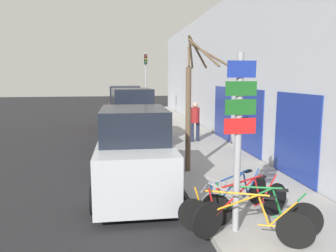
% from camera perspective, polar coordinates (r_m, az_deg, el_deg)
% --- Properties ---
extents(ground_plane, '(80.00, 80.00, 0.00)m').
position_cam_1_polar(ground_plane, '(13.06, -5.79, -4.78)').
color(ground_plane, black).
extents(sidewalk_curb, '(3.20, 32.00, 0.15)m').
position_cam_1_polar(sidewalk_curb, '(16.10, 2.93, -1.94)').
color(sidewalk_curb, '#9E9B93').
rests_on(sidewalk_curb, ground).
extents(building_facade, '(0.23, 32.00, 6.50)m').
position_cam_1_polar(building_facade, '(16.20, 9.22, 9.21)').
color(building_facade, '#B2B7C1').
rests_on(building_facade, ground).
extents(signpost, '(0.59, 0.14, 3.27)m').
position_cam_1_polar(signpost, '(6.00, 12.16, -1.66)').
color(signpost, '#939399').
rests_on(signpost, sidewalk_curb).
extents(bicycle_0, '(2.10, 1.18, 0.88)m').
position_cam_1_polar(bicycle_0, '(6.09, 12.86, -15.55)').
color(bicycle_0, black).
rests_on(bicycle_0, sidewalk_curb).
extents(bicycle_1, '(2.02, 0.97, 0.89)m').
position_cam_1_polar(bicycle_1, '(6.46, 15.53, -14.23)').
color(bicycle_1, black).
rests_on(bicycle_1, sidewalk_curb).
extents(bicycle_2, '(2.28, 1.06, 0.94)m').
position_cam_1_polar(bicycle_2, '(6.60, 13.16, -13.41)').
color(bicycle_2, black).
rests_on(bicycle_2, sidewalk_curb).
extents(bicycle_3, '(1.95, 1.34, 0.89)m').
position_cam_1_polar(bicycle_3, '(7.09, 11.73, -11.97)').
color(bicycle_3, black).
rests_on(bicycle_3, sidewalk_curb).
extents(parked_car_0, '(2.07, 4.52, 2.22)m').
position_cam_1_polar(parked_car_0, '(8.61, -5.93, -4.80)').
color(parked_car_0, '#B2B7BC').
rests_on(parked_car_0, ground).
extents(parked_car_1, '(2.22, 4.65, 2.51)m').
position_cam_1_polar(parked_car_1, '(14.47, -6.36, 1.05)').
color(parked_car_1, navy).
rests_on(parked_car_1, ground).
extents(parked_car_2, '(2.18, 4.21, 2.48)m').
position_cam_1_polar(parked_car_2, '(19.57, -7.40, 2.93)').
color(parked_car_2, maroon).
rests_on(parked_car_2, ground).
extents(pedestrian_near, '(0.44, 0.39, 1.75)m').
position_cam_1_polar(pedestrian_near, '(14.53, 4.74, 1.23)').
color(pedestrian_near, '#1E2338').
rests_on(pedestrian_near, sidewalk_curb).
extents(street_tree, '(1.34, 1.60, 4.06)m').
position_cam_1_polar(street_tree, '(9.78, 3.97, 3.72)').
color(street_tree, brown).
rests_on(street_tree, sidewalk_curb).
extents(traffic_light, '(0.20, 0.30, 4.50)m').
position_cam_1_polar(traffic_light, '(22.68, -3.89, 8.60)').
color(traffic_light, '#939399').
rests_on(traffic_light, sidewalk_curb).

